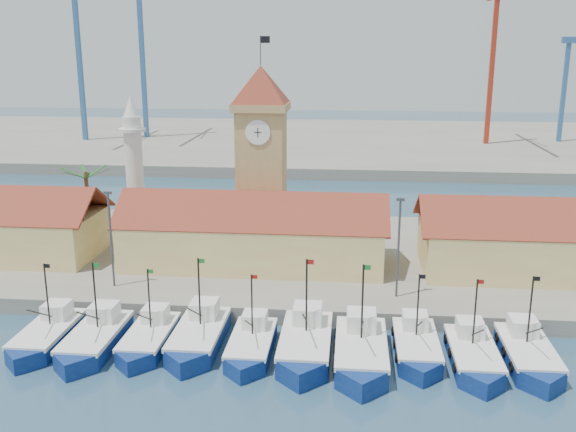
# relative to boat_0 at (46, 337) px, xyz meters

# --- Properties ---
(ground) EXTENTS (400.00, 400.00, 0.00)m
(ground) POSITION_rel_boat_0_xyz_m (14.12, -2.44, -0.72)
(ground) COLOR navy
(ground) RESTS_ON ground
(quay) EXTENTS (140.00, 32.00, 1.50)m
(quay) POSITION_rel_boat_0_xyz_m (14.12, 21.56, 0.03)
(quay) COLOR gray
(quay) RESTS_ON ground
(terminal) EXTENTS (240.00, 80.00, 2.00)m
(terminal) POSITION_rel_boat_0_xyz_m (14.12, 107.56, 0.28)
(terminal) COLOR gray
(terminal) RESTS_ON ground
(boat_0) EXTENTS (3.37, 9.24, 7.00)m
(boat_0) POSITION_rel_boat_0_xyz_m (0.00, 0.00, 0.00)
(boat_0) COLOR navy
(boat_0) RESTS_ON ground
(boat_1) EXTENTS (3.53, 9.67, 7.32)m
(boat_1) POSITION_rel_boat_0_xyz_m (4.10, -0.33, 0.03)
(boat_1) COLOR navy
(boat_1) RESTS_ON ground
(boat_2) EXTENTS (3.23, 8.85, 6.69)m
(boat_2) POSITION_rel_boat_0_xyz_m (8.23, 0.37, -0.03)
(boat_2) COLOR navy
(boat_2) RESTS_ON ground
(boat_3) EXTENTS (3.64, 9.97, 7.55)m
(boat_3) POSITION_rel_boat_0_xyz_m (12.12, 0.90, 0.06)
(boat_3) COLOR navy
(boat_3) RESTS_ON ground
(boat_4) EXTENTS (3.22, 8.82, 6.67)m
(boat_4) POSITION_rel_boat_0_xyz_m (16.48, 0.02, -0.03)
(boat_4) COLOR navy
(boat_4) RESTS_ON ground
(boat_5) EXTENTS (3.85, 10.55, 7.98)m
(boat_5) POSITION_rel_boat_0_xyz_m (20.66, 0.26, 0.10)
(boat_5) COLOR navy
(boat_5) RESTS_ON ground
(boat_6) EXTENTS (3.86, 10.57, 8.00)m
(boat_6) POSITION_rel_boat_0_xyz_m (24.92, -0.60, 0.10)
(boat_6) COLOR navy
(boat_6) RESTS_ON ground
(boat_7) EXTENTS (3.29, 9.01, 6.82)m
(boat_7) POSITION_rel_boat_0_xyz_m (29.18, 0.97, -0.02)
(boat_7) COLOR navy
(boat_7) RESTS_ON ground
(boat_8) EXTENTS (3.37, 9.22, 6.98)m
(boat_8) POSITION_rel_boat_0_xyz_m (33.26, -0.14, -0.00)
(boat_8) COLOR navy
(boat_8) RESTS_ON ground
(boat_9) EXTENTS (3.46, 9.48, 7.17)m
(boat_9) POSITION_rel_boat_0_xyz_m (37.37, 0.40, 0.02)
(boat_9) COLOR navy
(boat_9) RESTS_ON ground
(hall_center) EXTENTS (27.04, 10.13, 7.61)m
(hall_center) POSITION_rel_boat_0_xyz_m (14.12, 17.56, 3.26)
(hall_center) COLOR #E9D980
(hall_center) RESTS_ON quay
(clock_tower) EXTENTS (5.80, 5.80, 22.70)m
(clock_tower) POSITION_rel_boat_0_xyz_m (14.12, 23.56, 11.24)
(clock_tower) COLOR tan
(clock_tower) RESTS_ON quay
(minaret) EXTENTS (3.00, 3.00, 16.30)m
(minaret) POSITION_rel_boat_0_xyz_m (-0.88, 25.56, 9.01)
(minaret) COLOR silver
(minaret) RESTS_ON quay
(palm_tree) EXTENTS (5.60, 5.03, 8.39)m
(palm_tree) POSITION_rel_boat_0_xyz_m (-5.88, 23.56, 5.52)
(palm_tree) COLOR brown
(palm_tree) RESTS_ON quay
(lamp_posts) EXTENTS (80.70, 0.25, 9.03)m
(lamp_posts) POSITION_rel_boat_0_xyz_m (14.62, 9.56, 5.75)
(lamp_posts) COLOR #3F3F44
(lamp_posts) RESTS_ON quay
(crane_blue_far) EXTENTS (1.00, 32.27, 43.39)m
(crane_blue_far) POSITION_rel_boat_0_xyz_m (-38.24, 98.25, 25.32)
(crane_blue_far) COLOR #2F5C92
(crane_blue_far) RESTS_ON terminal
(crane_blue_near) EXTENTS (1.00, 32.13, 43.41)m
(crane_blue_near) POSITION_rel_boat_0_xyz_m (-25.46, 104.27, 25.32)
(crane_blue_near) COLOR #2F5C92
(crane_blue_near) RESTS_ON terminal
(crane_red_right) EXTENTS (1.00, 34.68, 39.39)m
(crane_red_right) POSITION_rel_boat_0_xyz_m (53.86, 100.77, 23.29)
(crane_red_right) COLOR maroon
(crane_red_right) RESTS_ON terminal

